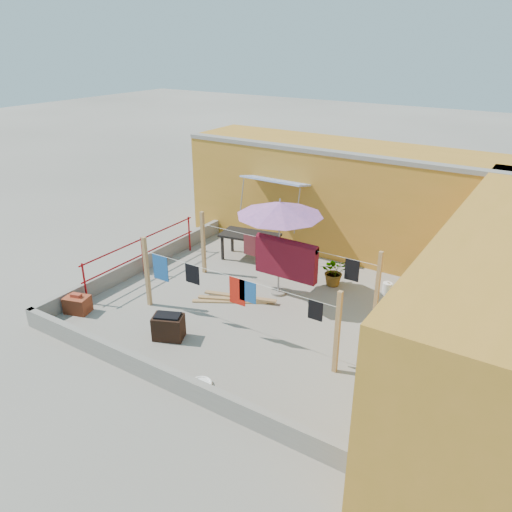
# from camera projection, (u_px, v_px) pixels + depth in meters

# --- Properties ---
(ground) EXTENTS (80.00, 80.00, 0.00)m
(ground) POSITION_uv_depth(u_px,v_px,m) (265.00, 308.00, 12.27)
(ground) COLOR #9E998E
(ground) RESTS_ON ground
(wall_back) EXTENTS (11.00, 3.27, 3.21)m
(wall_back) POSITION_uv_depth(u_px,v_px,m) (361.00, 200.00, 14.99)
(wall_back) COLOR #BE7C29
(wall_back) RESTS_ON ground
(wall_right) EXTENTS (2.40, 9.00, 3.20)m
(wall_right) POSITION_uv_depth(u_px,v_px,m) (508.00, 308.00, 9.06)
(wall_right) COLOR #BE7C29
(wall_right) RESTS_ON ground
(parapet_front) EXTENTS (8.30, 0.16, 0.44)m
(parapet_front) POSITION_uv_depth(u_px,v_px,m) (166.00, 377.00, 9.43)
(parapet_front) COLOR gray
(parapet_front) RESTS_ON ground
(parapet_left) EXTENTS (0.16, 7.30, 0.44)m
(parapet_left) POSITION_uv_depth(u_px,v_px,m) (143.00, 262.00, 14.20)
(parapet_left) COLOR gray
(parapet_left) RESTS_ON ground
(red_railing) EXTENTS (0.05, 4.20, 1.10)m
(red_railing) POSITION_uv_depth(u_px,v_px,m) (142.00, 250.00, 13.73)
(red_railing) COLOR #9D0F15
(red_railing) RESTS_ON ground
(clothesline_rig) EXTENTS (5.09, 2.35, 1.80)m
(clothesline_rig) POSITION_uv_depth(u_px,v_px,m) (280.00, 263.00, 12.24)
(clothesline_rig) COLOR tan
(clothesline_rig) RESTS_ON ground
(patio_umbrella) EXTENTS (2.19, 2.19, 2.56)m
(patio_umbrella) POSITION_uv_depth(u_px,v_px,m) (280.00, 209.00, 12.02)
(patio_umbrella) COLOR gray
(patio_umbrella) RESTS_ON ground
(outdoor_table) EXTENTS (1.83, 1.14, 0.80)m
(outdoor_table) POSITION_uv_depth(u_px,v_px,m) (250.00, 237.00, 14.65)
(outdoor_table) COLOR black
(outdoor_table) RESTS_ON ground
(brick_stack) EXTENTS (0.66, 0.56, 0.50)m
(brick_stack) POSITION_uv_depth(u_px,v_px,m) (78.00, 304.00, 12.01)
(brick_stack) COLOR #AA4727
(brick_stack) RESTS_ON ground
(lumber_pile) EXTENTS (1.92, 1.11, 0.12)m
(lumber_pile) POSITION_uv_depth(u_px,v_px,m) (235.00, 299.00, 12.56)
(lumber_pile) COLOR tan
(lumber_pile) RESTS_ON ground
(brazier) EXTENTS (0.78, 0.66, 0.59)m
(brazier) POSITION_uv_depth(u_px,v_px,m) (168.00, 327.00, 10.94)
(brazier) COLOR black
(brazier) RESTS_ON ground
(white_basin) EXTENTS (0.44, 0.44, 0.08)m
(white_basin) POSITION_uv_depth(u_px,v_px,m) (201.00, 384.00, 9.53)
(white_basin) COLOR white
(white_basin) RESTS_ON ground
(water_jug_a) EXTENTS (0.20, 0.20, 0.32)m
(water_jug_a) POSITION_uv_depth(u_px,v_px,m) (372.00, 321.00, 11.44)
(water_jug_a) COLOR white
(water_jug_a) RESTS_ON ground
(water_jug_b) EXTENTS (0.24, 0.24, 0.38)m
(water_jug_b) POSITION_uv_depth(u_px,v_px,m) (387.00, 289.00, 12.84)
(water_jug_b) COLOR white
(water_jug_b) RESTS_ON ground
(green_hose) EXTENTS (0.52, 0.52, 0.08)m
(green_hose) POSITION_uv_depth(u_px,v_px,m) (400.00, 300.00, 12.56)
(green_hose) COLOR #1B7D27
(green_hose) RESTS_ON ground
(plant_back_a) EXTENTS (0.94, 0.91, 0.79)m
(plant_back_a) POSITION_uv_depth(u_px,v_px,m) (335.00, 271.00, 13.25)
(plant_back_a) COLOR #245418
(plant_back_a) RESTS_ON ground
(plant_back_b) EXTENTS (0.44, 0.44, 0.68)m
(plant_back_b) POSITION_uv_depth(u_px,v_px,m) (419.00, 275.00, 13.20)
(plant_back_b) COLOR #245418
(plant_back_b) RESTS_ON ground
(plant_right_a) EXTENTS (0.57, 0.50, 0.90)m
(plant_right_a) POSITION_uv_depth(u_px,v_px,m) (413.00, 310.00, 11.30)
(plant_right_a) COLOR #245418
(plant_right_a) RESTS_ON ground
(plant_right_b) EXTENTS (0.45, 0.44, 0.64)m
(plant_right_b) POSITION_uv_depth(u_px,v_px,m) (395.00, 377.00, 9.27)
(plant_right_b) COLOR #245418
(plant_right_b) RESTS_ON ground
(plant_right_c) EXTENTS (0.72, 0.73, 0.61)m
(plant_right_c) POSITION_uv_depth(u_px,v_px,m) (394.00, 380.00, 9.22)
(plant_right_c) COLOR #245418
(plant_right_c) RESTS_ON ground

